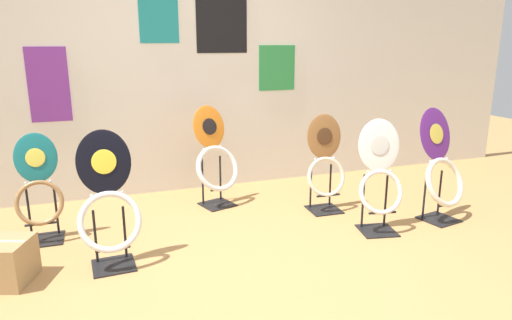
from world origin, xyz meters
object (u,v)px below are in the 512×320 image
toilet_seat_display_teal_sax (39,192)px  toilet_seat_display_jazz_black (109,209)px  toilet_seat_display_white_plain (380,180)px  toilet_seat_display_orange_sun (215,160)px  toilet_seat_display_purple_note (441,171)px  storage_box (1,262)px  toilet_seat_display_woodgrain (325,165)px

toilet_seat_display_teal_sax → toilet_seat_display_jazz_black: 0.78m
toilet_seat_display_teal_sax → toilet_seat_display_white_plain: size_ratio=0.92×
toilet_seat_display_teal_sax → toilet_seat_display_orange_sun: 1.50m
toilet_seat_display_teal_sax → toilet_seat_display_white_plain: (2.54, -0.72, 0.04)m
toilet_seat_display_purple_note → toilet_seat_display_orange_sun: (-1.71, 1.01, 0.00)m
toilet_seat_display_purple_note → toilet_seat_display_teal_sax: (-3.17, 0.69, -0.04)m
toilet_seat_display_white_plain → toilet_seat_display_jazz_black: bearing=177.2°
storage_box → toilet_seat_display_teal_sax: bearing=73.0°
toilet_seat_display_orange_sun → toilet_seat_display_white_plain: size_ratio=1.02×
toilet_seat_display_orange_sun → toilet_seat_display_jazz_black: (-0.98, -0.94, -0.02)m
toilet_seat_display_orange_sun → storage_box: (-1.65, -0.94, -0.29)m
toilet_seat_display_purple_note → toilet_seat_display_orange_sun: size_ratio=1.03×
toilet_seat_display_jazz_black → toilet_seat_display_woodgrain: toilet_seat_display_jazz_black is taller
toilet_seat_display_jazz_black → storage_box: 0.72m
toilet_seat_display_white_plain → storage_box: bearing=177.9°
toilet_seat_display_orange_sun → toilet_seat_display_white_plain: (1.07, -1.04, -0.00)m
toilet_seat_display_orange_sun → toilet_seat_display_purple_note: bearing=-30.5°
toilet_seat_display_woodgrain → storage_box: toilet_seat_display_woodgrain is taller
toilet_seat_display_orange_sun → toilet_seat_display_white_plain: 1.49m
toilet_seat_display_white_plain → toilet_seat_display_woodgrain: toilet_seat_display_white_plain is taller
toilet_seat_display_purple_note → toilet_seat_display_white_plain: toilet_seat_display_purple_note is taller
toilet_seat_display_jazz_black → toilet_seat_display_orange_sun: bearing=43.7°
toilet_seat_display_teal_sax → toilet_seat_display_white_plain: 2.64m
toilet_seat_display_jazz_black → toilet_seat_display_white_plain: bearing=-2.8°
toilet_seat_display_purple_note → toilet_seat_display_white_plain: 0.64m
toilet_seat_display_purple_note → toilet_seat_display_woodgrain: 0.98m
toilet_seat_display_purple_note → toilet_seat_display_white_plain: (-0.64, -0.03, 0.00)m
toilet_seat_display_orange_sun → toilet_seat_display_woodgrain: toilet_seat_display_orange_sun is taller
toilet_seat_display_teal_sax → toilet_seat_display_orange_sun: (1.46, 0.32, 0.04)m
toilet_seat_display_woodgrain → storage_box: bearing=-169.5°
toilet_seat_display_purple_note → toilet_seat_display_jazz_black: toilet_seat_display_purple_note is taller
toilet_seat_display_teal_sax → toilet_seat_display_woodgrain: bearing=-3.6°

